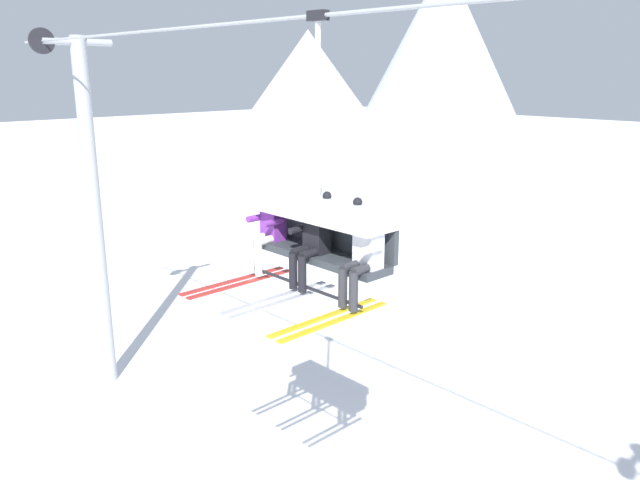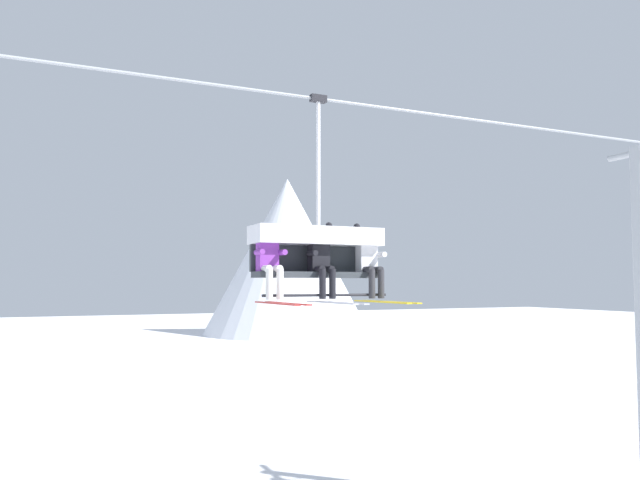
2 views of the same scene
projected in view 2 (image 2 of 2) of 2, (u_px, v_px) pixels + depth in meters
name	position (u px, v px, depth m)	size (l,w,h in m)	color
mountain_peak_east	(287.00, 256.00, 66.92)	(17.83, 17.83, 16.66)	white
lift_cable	(315.00, 98.00, 10.53)	(19.62, 0.05, 0.05)	#9EA3A8
chairlift_chair	(316.00, 243.00, 10.45)	(2.23, 0.74, 3.40)	#33383D
skier_purple	(270.00, 261.00, 9.85)	(0.46, 1.70, 1.23)	purple
skier_black	(322.00, 261.00, 10.24)	(0.48, 1.70, 1.34)	black
skier_white	(370.00, 261.00, 10.61)	(0.48, 1.70, 1.34)	silver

